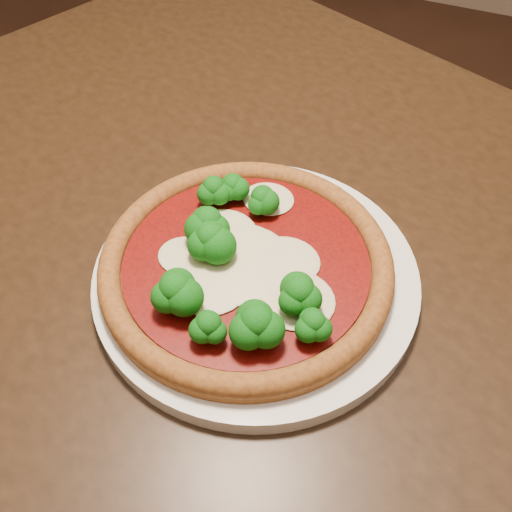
% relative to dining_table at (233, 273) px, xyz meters
% --- Properties ---
extents(floor, '(4.00, 4.00, 0.00)m').
position_rel_dining_table_xyz_m(floor, '(0.13, 0.23, -0.65)').
color(floor, black).
rests_on(floor, ground).
extents(dining_table, '(1.33, 1.23, 0.75)m').
position_rel_dining_table_xyz_m(dining_table, '(0.00, 0.00, 0.00)').
color(dining_table, black).
rests_on(dining_table, floor).
extents(plate, '(0.32, 0.32, 0.02)m').
position_rel_dining_table_xyz_m(plate, '(0.06, -0.07, 0.11)').
color(plate, silver).
rests_on(plate, dining_table).
extents(pizza, '(0.28, 0.28, 0.06)m').
position_rel_dining_table_xyz_m(pizza, '(0.05, -0.08, 0.13)').
color(pizza, brown).
rests_on(pizza, plate).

